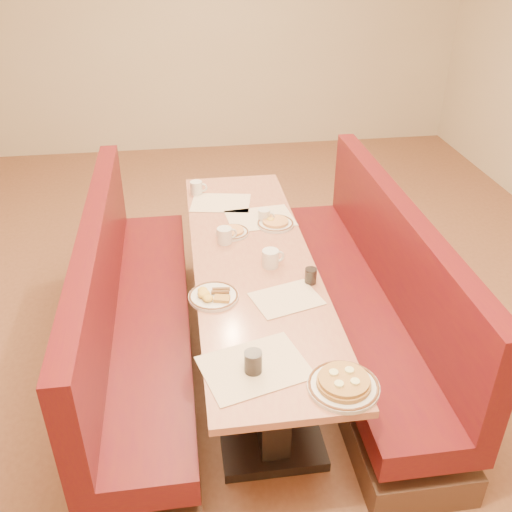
{
  "coord_description": "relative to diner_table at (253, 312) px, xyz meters",
  "views": [
    {
      "loc": [
        -0.39,
        -2.83,
        2.49
      ],
      "look_at": [
        0.0,
        -0.12,
        0.85
      ],
      "focal_mm": 40.0,
      "sensor_mm": 36.0,
      "label": 1
    }
  ],
  "objects": [
    {
      "name": "booth_left",
      "position": [
        -0.73,
        0.0,
        -0.01
      ],
      "size": [
        0.55,
        2.5,
        1.05
      ],
      "color": "#4C3326",
      "rests_on": "ground"
    },
    {
      "name": "booth_right",
      "position": [
        0.73,
        0.0,
        -0.01
      ],
      "size": [
        0.55,
        2.5,
        1.05
      ],
      "color": "#4C3326",
      "rests_on": "ground"
    },
    {
      "name": "placemat_near_left",
      "position": [
        -0.12,
        -0.92,
        0.38
      ],
      "size": [
        0.53,
        0.46,
        0.0
      ],
      "primitive_type": "cube",
      "rotation": [
        0.0,
        0.0,
        0.27
      ],
      "color": "beige",
      "rests_on": "diner_table"
    },
    {
      "name": "soda_tumbler_mid",
      "position": [
        0.28,
        -0.28,
        0.42
      ],
      "size": [
        0.07,
        0.07,
        0.09
      ],
      "color": "black",
      "rests_on": "diner_table"
    },
    {
      "name": "eggs_plate",
      "position": [
        -0.26,
        -0.35,
        0.39
      ],
      "size": [
        0.27,
        0.27,
        0.05
      ],
      "rotation": [
        0.0,
        0.0,
        -0.27
      ],
      "color": "silver",
      "rests_on": "diner_table"
    },
    {
      "name": "extra_plate_far",
      "position": [
        -0.09,
        0.34,
        0.39
      ],
      "size": [
        0.21,
        0.21,
        0.04
      ],
      "rotation": [
        0.0,
        0.0,
        -0.13
      ],
      "color": "silver",
      "rests_on": "diner_table"
    },
    {
      "name": "soda_tumbler_near",
      "position": [
        -0.13,
        -0.94,
        0.43
      ],
      "size": [
        0.08,
        0.08,
        0.11
      ],
      "color": "black",
      "rests_on": "diner_table"
    },
    {
      "name": "diner_table",
      "position": [
        0.0,
        0.0,
        0.0
      ],
      "size": [
        0.7,
        2.5,
        0.75
      ],
      "color": "black",
      "rests_on": "ground"
    },
    {
      "name": "room_envelope",
      "position": [
        0.0,
        0.0,
        1.56
      ],
      "size": [
        6.04,
        8.04,
        2.82
      ],
      "color": "beige",
      "rests_on": "ground"
    },
    {
      "name": "placemat_far_right",
      "position": [
        0.12,
        0.52,
        0.38
      ],
      "size": [
        0.46,
        0.37,
        0.0
      ],
      "primitive_type": "cube",
      "rotation": [
        0.0,
        0.0,
        0.1
      ],
      "color": "beige",
      "rests_on": "diner_table"
    },
    {
      "name": "coffee_mug_c",
      "position": [
        0.14,
        0.48,
        0.42
      ],
      "size": [
        0.11,
        0.08,
        0.08
      ],
      "rotation": [
        0.0,
        0.0,
        -0.36
      ],
      "color": "silver",
      "rests_on": "diner_table"
    },
    {
      "name": "placemat_near_right",
      "position": [
        0.12,
        -0.42,
        0.38
      ],
      "size": [
        0.4,
        0.34,
        0.0
      ],
      "primitive_type": "cube",
      "rotation": [
        0.0,
        0.0,
        0.28
      ],
      "color": "beige",
      "rests_on": "diner_table"
    },
    {
      "name": "coffee_mug_a",
      "position": [
        0.09,
        -0.08,
        0.43
      ],
      "size": [
        0.14,
        0.1,
        0.1
      ],
      "rotation": [
        0.0,
        0.0,
        0.22
      ],
      "color": "silver",
      "rests_on": "diner_table"
    },
    {
      "name": "placemat_far_left",
      "position": [
        -0.12,
        0.79,
        0.38
      ],
      "size": [
        0.46,
        0.37,
        0.0
      ],
      "primitive_type": "cube",
      "rotation": [
        0.0,
        0.0,
        -0.18
      ],
      "color": "beige",
      "rests_on": "diner_table"
    },
    {
      "name": "coffee_mug_b",
      "position": [
        -0.14,
        0.23,
        0.43
      ],
      "size": [
        0.13,
        0.09,
        0.1
      ],
      "rotation": [
        0.0,
        0.0,
        0.31
      ],
      "color": "silver",
      "rests_on": "diner_table"
    },
    {
      "name": "coffee_mug_d",
      "position": [
        -0.28,
        0.98,
        0.42
      ],
      "size": [
        0.12,
        0.09,
        0.09
      ],
      "rotation": [
        0.0,
        0.0,
        -0.07
      ],
      "color": "silver",
      "rests_on": "diner_table"
    },
    {
      "name": "ground",
      "position": [
        0.0,
        0.0,
        -0.37
      ],
      "size": [
        8.0,
        8.0,
        0.0
      ],
      "primitive_type": "plane",
      "color": "#9E6647",
      "rests_on": "ground"
    },
    {
      "name": "extra_plate_mid",
      "position": [
        0.2,
        0.41,
        0.39
      ],
      "size": [
        0.24,
        0.24,
        0.05
      ],
      "rotation": [
        0.0,
        0.0,
        0.09
      ],
      "color": "silver",
      "rests_on": "diner_table"
    },
    {
      "name": "pancake_plate",
      "position": [
        0.24,
        -1.1,
        0.4
      ],
      "size": [
        0.31,
        0.31,
        0.07
      ],
      "rotation": [
        0.0,
        0.0,
        0.41
      ],
      "color": "silver",
      "rests_on": "diner_table"
    }
  ]
}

